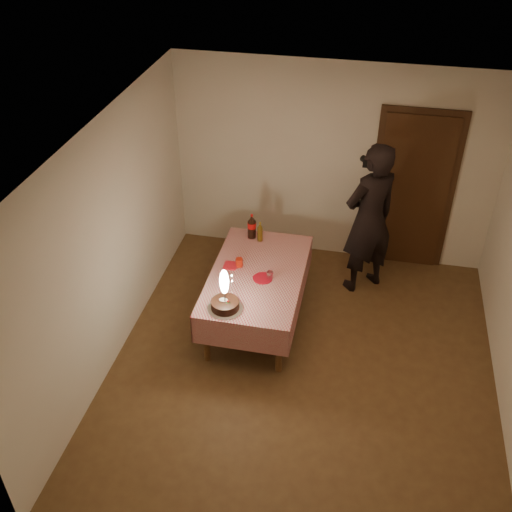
% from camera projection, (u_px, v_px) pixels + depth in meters
% --- Properties ---
extents(ground, '(4.00, 4.50, 0.01)m').
position_uv_depth(ground, '(302.00, 368.00, 6.39)').
color(ground, brown).
rests_on(ground, ground).
extents(room_shell, '(4.04, 4.54, 2.62)m').
position_uv_depth(room_shell, '(315.00, 236.00, 5.48)').
color(room_shell, beige).
rests_on(room_shell, ground).
extents(dining_table, '(1.02, 1.72, 0.68)m').
position_uv_depth(dining_table, '(257.00, 280.00, 6.68)').
color(dining_table, brown).
rests_on(dining_table, ground).
extents(birthday_cake, '(0.36, 0.36, 0.49)m').
position_uv_depth(birthday_cake, '(225.00, 300.00, 6.08)').
color(birthday_cake, white).
rests_on(birthday_cake, dining_table).
extents(red_plate, '(0.22, 0.22, 0.01)m').
position_uv_depth(red_plate, '(263.00, 278.00, 6.55)').
color(red_plate, '#AF0C1D').
rests_on(red_plate, dining_table).
extents(red_cup, '(0.08, 0.08, 0.10)m').
position_uv_depth(red_cup, '(239.00, 262.00, 6.71)').
color(red_cup, '#B21D0C').
rests_on(red_cup, dining_table).
extents(clear_cup, '(0.07, 0.07, 0.09)m').
position_uv_depth(clear_cup, '(270.00, 275.00, 6.53)').
color(clear_cup, silver).
rests_on(clear_cup, dining_table).
extents(napkin_stack, '(0.15, 0.15, 0.02)m').
position_uv_depth(napkin_stack, '(231.00, 265.00, 6.73)').
color(napkin_stack, red).
rests_on(napkin_stack, dining_table).
extents(cola_bottle, '(0.10, 0.10, 0.32)m').
position_uv_depth(cola_bottle, '(252.00, 226.00, 7.13)').
color(cola_bottle, black).
rests_on(cola_bottle, dining_table).
extents(amber_bottle_left, '(0.06, 0.06, 0.25)m').
position_uv_depth(amber_bottle_left, '(260.00, 232.00, 7.09)').
color(amber_bottle_left, '#543B0E').
rests_on(amber_bottle_left, dining_table).
extents(photographer, '(0.84, 0.80, 1.93)m').
position_uv_depth(photographer, '(369.00, 219.00, 7.01)').
color(photographer, black).
rests_on(photographer, ground).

